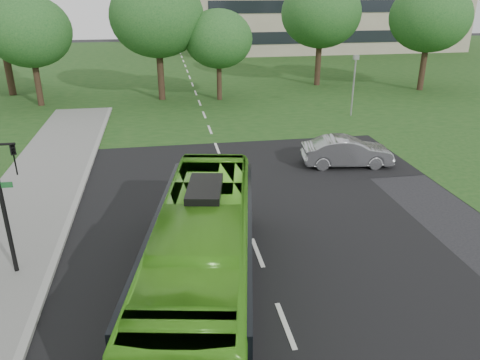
{
  "coord_description": "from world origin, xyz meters",
  "views": [
    {
      "loc": [
        -3.06,
        -12.33,
        8.9
      ],
      "look_at": [
        -0.12,
        5.09,
        1.6
      ],
      "focal_mm": 35.0,
      "sensor_mm": 36.0,
      "label": 1
    }
  ],
  "objects_px": {
    "tree_park_d": "(321,13)",
    "bus": "(203,256)",
    "tree_park_e": "(430,18)",
    "traffic_light": "(6,193)",
    "tree_park_b": "(157,17)",
    "tree_park_a": "(29,32)",
    "tree_park_c": "(219,39)",
    "camera_pole": "(354,77)",
    "sedan": "(347,152)"
  },
  "relations": [
    {
      "from": "tree_park_d",
      "to": "bus",
      "type": "xyz_separation_m",
      "value": [
        -14.2,
        -32.26,
        -5.06
      ]
    },
    {
      "from": "tree_park_e",
      "to": "traffic_light",
      "type": "xyz_separation_m",
      "value": [
        -28.83,
        -25.88,
        -3.45
      ]
    },
    {
      "from": "tree_park_b",
      "to": "bus",
      "type": "bearing_deg",
      "value": -88.24
    },
    {
      "from": "bus",
      "to": "traffic_light",
      "type": "xyz_separation_m",
      "value": [
        -5.89,
        2.47,
        1.4
      ]
    },
    {
      "from": "tree_park_a",
      "to": "tree_park_b",
      "type": "xyz_separation_m",
      "value": [
        9.73,
        0.6,
        0.95
      ]
    },
    {
      "from": "tree_park_e",
      "to": "traffic_light",
      "type": "bearing_deg",
      "value": -138.08
    },
    {
      "from": "tree_park_a",
      "to": "tree_park_b",
      "type": "height_order",
      "value": "tree_park_b"
    },
    {
      "from": "tree_park_d",
      "to": "bus",
      "type": "height_order",
      "value": "tree_park_d"
    },
    {
      "from": "tree_park_c",
      "to": "bus",
      "type": "bearing_deg",
      "value": -98.22
    },
    {
      "from": "traffic_light",
      "to": "camera_pole",
      "type": "relative_size",
      "value": 1.14
    },
    {
      "from": "sedan",
      "to": "tree_park_d",
      "type": "bearing_deg",
      "value": -7.43
    },
    {
      "from": "tree_park_b",
      "to": "camera_pole",
      "type": "xyz_separation_m",
      "value": [
        13.85,
        -7.87,
        -3.84
      ]
    },
    {
      "from": "tree_park_e",
      "to": "bus",
      "type": "height_order",
      "value": "tree_park_e"
    },
    {
      "from": "tree_park_a",
      "to": "sedan",
      "type": "xyz_separation_m",
      "value": [
        19.26,
        -17.27,
        -4.96
      ]
    },
    {
      "from": "sedan",
      "to": "traffic_light",
      "type": "height_order",
      "value": "traffic_light"
    },
    {
      "from": "tree_park_a",
      "to": "tree_park_e",
      "type": "bearing_deg",
      "value": 1.04
    },
    {
      "from": "tree_park_c",
      "to": "sedan",
      "type": "bearing_deg",
      "value": -74.48
    },
    {
      "from": "tree_park_b",
      "to": "traffic_light",
      "type": "distance_m",
      "value": 26.61
    },
    {
      "from": "tree_park_c",
      "to": "tree_park_d",
      "type": "height_order",
      "value": "tree_park_d"
    },
    {
      "from": "tree_park_e",
      "to": "bus",
      "type": "distance_m",
      "value": 36.79
    },
    {
      "from": "tree_park_d",
      "to": "sedan",
      "type": "distance_m",
      "value": 23.23
    },
    {
      "from": "tree_park_d",
      "to": "traffic_light",
      "type": "bearing_deg",
      "value": -123.99
    },
    {
      "from": "tree_park_d",
      "to": "bus",
      "type": "relative_size",
      "value": 0.87
    },
    {
      "from": "bus",
      "to": "tree_park_c",
      "type": "bearing_deg",
      "value": 92.42
    },
    {
      "from": "bus",
      "to": "traffic_light",
      "type": "height_order",
      "value": "traffic_light"
    },
    {
      "from": "tree_park_e",
      "to": "traffic_light",
      "type": "relative_size",
      "value": 1.87
    },
    {
      "from": "tree_park_c",
      "to": "camera_pole",
      "type": "height_order",
      "value": "tree_park_c"
    },
    {
      "from": "tree_park_d",
      "to": "camera_pole",
      "type": "distance_m",
      "value": 12.44
    },
    {
      "from": "traffic_light",
      "to": "tree_park_b",
      "type": "bearing_deg",
      "value": 57.49
    },
    {
      "from": "bus",
      "to": "traffic_light",
      "type": "relative_size",
      "value": 2.23
    },
    {
      "from": "tree_park_a",
      "to": "camera_pole",
      "type": "bearing_deg",
      "value": -17.14
    },
    {
      "from": "camera_pole",
      "to": "tree_park_b",
      "type": "bearing_deg",
      "value": 160.61
    },
    {
      "from": "tree_park_c",
      "to": "bus",
      "type": "distance_m",
      "value": 27.91
    },
    {
      "from": "bus",
      "to": "tree_park_e",
      "type": "bearing_deg",
      "value": 61.66
    },
    {
      "from": "camera_pole",
      "to": "sedan",
      "type": "bearing_deg",
      "value": -103.11
    },
    {
      "from": "tree_park_b",
      "to": "tree_park_d",
      "type": "relative_size",
      "value": 1.01
    },
    {
      "from": "tree_park_d",
      "to": "sedan",
      "type": "height_order",
      "value": "tree_park_d"
    },
    {
      "from": "tree_park_a",
      "to": "traffic_light",
      "type": "distance_m",
      "value": 25.85
    },
    {
      "from": "tree_park_a",
      "to": "tree_park_b",
      "type": "bearing_deg",
      "value": 3.52
    },
    {
      "from": "traffic_light",
      "to": "bus",
      "type": "bearing_deg",
      "value": -44.28
    },
    {
      "from": "camera_pole",
      "to": "tree_park_d",
      "type": "bearing_deg",
      "value": 94.29
    },
    {
      "from": "tree_park_a",
      "to": "camera_pole",
      "type": "height_order",
      "value": "tree_park_a"
    },
    {
      "from": "tree_park_b",
      "to": "bus",
      "type": "xyz_separation_m",
      "value": [
        0.87,
        -28.34,
        -5.12
      ]
    },
    {
      "from": "tree_park_e",
      "to": "bus",
      "type": "relative_size",
      "value": 0.84
    },
    {
      "from": "bus",
      "to": "sedan",
      "type": "xyz_separation_m",
      "value": [
        8.66,
        10.47,
        -0.79
      ]
    },
    {
      "from": "bus",
      "to": "traffic_light",
      "type": "distance_m",
      "value": 6.53
    },
    {
      "from": "tree_park_b",
      "to": "camera_pole",
      "type": "bearing_deg",
      "value": -29.6
    },
    {
      "from": "tree_park_a",
      "to": "sedan",
      "type": "distance_m",
      "value": 26.34
    },
    {
      "from": "tree_park_a",
      "to": "tree_park_e",
      "type": "distance_m",
      "value": 33.55
    },
    {
      "from": "tree_park_a",
      "to": "tree_park_c",
      "type": "height_order",
      "value": "tree_park_a"
    }
  ]
}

